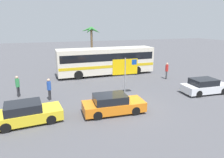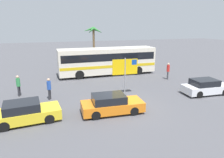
# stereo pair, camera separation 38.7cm
# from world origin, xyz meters

# --- Properties ---
(ground) EXTENTS (120.00, 120.00, 0.00)m
(ground) POSITION_xyz_m (0.00, 0.00, 0.00)
(ground) COLOR #4C4C51
(bus_front_coach) EXTENTS (11.43, 2.53, 3.17)m
(bus_front_coach) POSITION_xyz_m (2.02, 10.26, 1.78)
(bus_front_coach) COLOR silver
(bus_front_coach) RESTS_ON ground
(ferry_sign) EXTENTS (2.20, 0.17, 3.20)m
(ferry_sign) POSITION_xyz_m (1.37, 2.78, 2.33)
(ferry_sign) COLOR gray
(ferry_sign) RESTS_ON ground
(car_white) EXTENTS (4.13, 1.91, 1.32)m
(car_white) POSITION_xyz_m (8.09, 0.78, 0.63)
(car_white) COLOR silver
(car_white) RESTS_ON ground
(car_yellow) EXTENTS (4.14, 2.09, 1.32)m
(car_yellow) POSITION_xyz_m (-6.40, -0.11, 0.63)
(car_yellow) COLOR yellow
(car_yellow) RESTS_ON ground
(car_orange) EXTENTS (4.27, 1.95, 1.32)m
(car_orange) POSITION_xyz_m (-0.93, -0.47, 0.64)
(car_orange) COLOR orange
(car_orange) RESTS_ON ground
(pedestrian_near_sign) EXTENTS (0.32, 0.32, 1.82)m
(pedestrian_near_sign) POSITION_xyz_m (7.70, 6.08, 1.09)
(pedestrian_near_sign) COLOR #4C4C51
(pedestrian_near_sign) RESTS_ON ground
(pedestrian_by_bus) EXTENTS (0.32, 0.32, 1.79)m
(pedestrian_by_bus) POSITION_xyz_m (-7.30, 5.22, 1.06)
(pedestrian_by_bus) COLOR #2D2D33
(pedestrian_by_bus) RESTS_ON ground
(pedestrian_crossing_lot) EXTENTS (0.32, 0.32, 1.77)m
(pedestrian_crossing_lot) POSITION_xyz_m (-4.87, 3.55, 1.05)
(pedestrian_crossing_lot) COLOR #2D2D33
(pedestrian_crossing_lot) RESTS_ON ground
(palm_tree_seaside) EXTENTS (3.11, 3.03, 5.53)m
(palm_tree_seaside) POSITION_xyz_m (2.07, 17.41, 4.49)
(palm_tree_seaside) COLOR brown
(palm_tree_seaside) RESTS_ON ground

